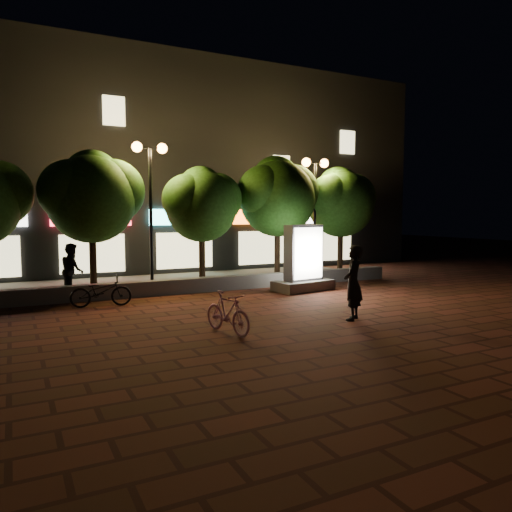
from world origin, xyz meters
TOP-DOWN VIEW (x-y plane):
  - ground at (0.00, 0.00)m, footprint 80.00×80.00m
  - retaining_wall at (0.00, 4.00)m, footprint 16.00×0.45m
  - sidewalk at (0.00, 6.50)m, footprint 16.00×5.00m
  - building_block at (-0.01, 12.99)m, footprint 28.00×8.12m
  - tree_left at (-3.45, 5.46)m, footprint 3.60×3.00m
  - tree_mid at (0.55, 5.46)m, footprint 3.24×2.70m
  - tree_right at (3.86, 5.46)m, footprint 3.72×3.10m
  - tree_far_right at (7.05, 5.46)m, footprint 3.48×2.90m
  - street_lamp_left at (-1.50, 5.20)m, footprint 1.26×0.36m
  - street_lamp_right at (5.50, 5.20)m, footprint 1.26×0.36m
  - ad_kiosk at (3.32, 2.63)m, footprint 2.33×1.44m
  - scooter_pink at (-1.62, -1.91)m, footprint 0.82×1.67m
  - rider at (1.85, -2.08)m, footprint 0.84×0.82m
  - scooter_parked at (-3.68, 2.72)m, footprint 1.82×0.83m
  - pedestrian at (-4.28, 4.51)m, footprint 0.70×0.87m

SIDE VIEW (x-z plane):
  - ground at x=0.00m, z-range 0.00..0.00m
  - sidewalk at x=0.00m, z-range 0.00..0.08m
  - retaining_wall at x=0.00m, z-range 0.00..0.50m
  - scooter_parked at x=-3.68m, z-range 0.00..0.92m
  - scooter_pink at x=-1.62m, z-range 0.00..0.97m
  - pedestrian at x=-4.28m, z-range 0.08..1.81m
  - ad_kiosk at x=3.32m, z-range -0.23..2.13m
  - rider at x=1.85m, z-range 0.00..1.94m
  - tree_mid at x=0.55m, z-range 0.97..5.47m
  - tree_far_right at x=7.05m, z-range 0.99..5.75m
  - tree_left at x=-3.45m, z-range 1.00..5.89m
  - tree_right at x=3.86m, z-range 1.03..6.10m
  - street_lamp_right at x=5.50m, z-range 1.40..6.38m
  - street_lamp_left at x=-1.50m, z-range 1.44..6.62m
  - building_block at x=-0.01m, z-range -0.65..10.65m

